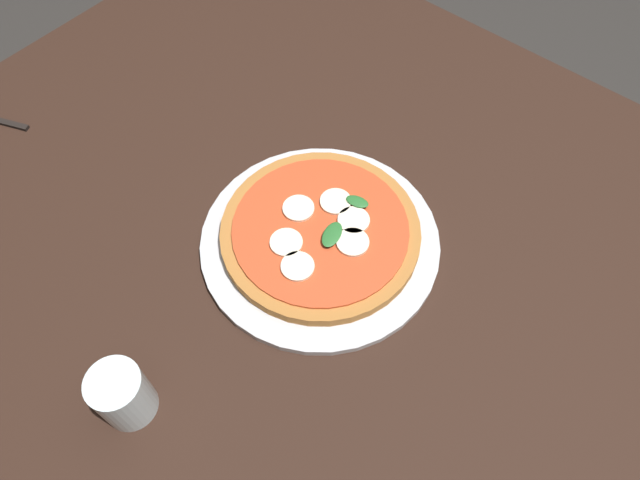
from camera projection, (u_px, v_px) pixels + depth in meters
ground_plane at (344, 405)px, 1.50m from camera, size 6.00×6.00×0.00m
dining_table at (358, 283)px, 0.94m from camera, size 1.57×1.15×0.74m
serving_tray at (320, 241)px, 0.88m from camera, size 0.36×0.36×0.01m
pizza at (321, 232)px, 0.87m from camera, size 0.30×0.30×0.03m
glass_cup at (122, 395)px, 0.72m from camera, size 0.07×0.07×0.09m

